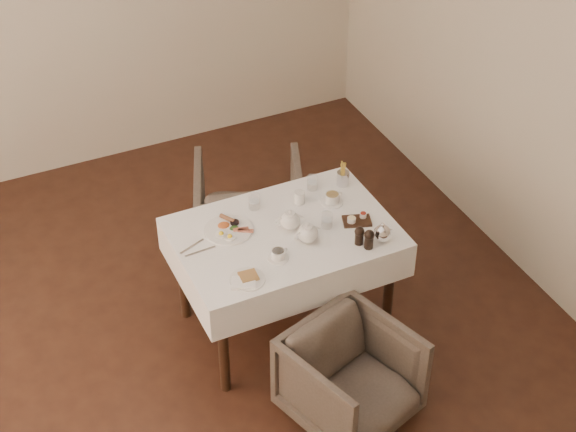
# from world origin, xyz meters

# --- Properties ---
(table) EXTENTS (1.28, 0.88, 0.75)m
(table) POSITION_xyz_m (0.56, 0.16, 0.64)
(table) COLOR black
(table) RESTS_ON ground
(armchair_near) EXTENTS (0.79, 0.80, 0.59)m
(armchair_near) POSITION_xyz_m (0.58, -0.65, 0.29)
(armchair_near) COLOR #473C34
(armchair_near) RESTS_ON ground
(armchair_far) EXTENTS (0.93, 0.94, 0.67)m
(armchair_far) POSITION_xyz_m (0.66, 0.94, 0.33)
(armchair_far) COLOR #473C34
(armchair_far) RESTS_ON ground
(breakfast_plate) EXTENTS (0.28, 0.28, 0.04)m
(breakfast_plate) POSITION_xyz_m (0.26, 0.31, 0.76)
(breakfast_plate) COLOR white
(breakfast_plate) RESTS_ON table
(side_plate) EXTENTS (0.21, 0.20, 0.02)m
(side_plate) POSITION_xyz_m (0.19, -0.14, 0.76)
(side_plate) COLOR white
(side_plate) RESTS_ON table
(teapot_centre) EXTENTS (0.19, 0.15, 0.13)m
(teapot_centre) POSITION_xyz_m (0.60, 0.17, 0.82)
(teapot_centre) COLOR white
(teapot_centre) RESTS_ON table
(teapot_front) EXTENTS (0.18, 0.14, 0.13)m
(teapot_front) POSITION_xyz_m (0.64, 0.02, 0.82)
(teapot_front) COLOR white
(teapot_front) RESTS_ON table
(creamer) EXTENTS (0.08, 0.08, 0.08)m
(creamer) POSITION_xyz_m (0.76, 0.37, 0.80)
(creamer) COLOR white
(creamer) RESTS_ON table
(teacup_near) EXTENTS (0.12, 0.12, 0.06)m
(teacup_near) POSITION_xyz_m (0.42, -0.05, 0.78)
(teacup_near) COLOR white
(teacup_near) RESTS_ON table
(teacup_far) EXTENTS (0.14, 0.14, 0.07)m
(teacup_far) POSITION_xyz_m (0.94, 0.29, 0.79)
(teacup_far) COLOR white
(teacup_far) RESTS_ON table
(glass_left) EXTENTS (0.09, 0.09, 0.10)m
(glass_left) POSITION_xyz_m (0.49, 0.44, 0.80)
(glass_left) COLOR silver
(glass_left) RESTS_ON table
(glass_mid) EXTENTS (0.08, 0.08, 0.09)m
(glass_mid) POSITION_xyz_m (0.80, 0.09, 0.80)
(glass_mid) COLOR silver
(glass_mid) RESTS_ON table
(glass_right) EXTENTS (0.07, 0.07, 0.09)m
(glass_right) POSITION_xyz_m (0.89, 0.47, 0.80)
(glass_right) COLOR silver
(glass_right) RESTS_ON table
(condiment_board) EXTENTS (0.19, 0.16, 0.04)m
(condiment_board) POSITION_xyz_m (0.98, 0.06, 0.77)
(condiment_board) COLOR black
(condiment_board) RESTS_ON table
(pepper_mill_left) EXTENTS (0.07, 0.07, 0.12)m
(pepper_mill_left) POSITION_xyz_m (0.90, -0.12, 0.81)
(pepper_mill_left) COLOR black
(pepper_mill_left) RESTS_ON table
(pepper_mill_right) EXTENTS (0.08, 0.08, 0.12)m
(pepper_mill_right) POSITION_xyz_m (0.93, -0.18, 0.82)
(pepper_mill_right) COLOR black
(pepper_mill_right) RESTS_ON table
(silver_pot) EXTENTS (0.12, 0.10, 0.13)m
(silver_pot) POSITION_xyz_m (1.03, -0.16, 0.82)
(silver_pot) COLOR white
(silver_pot) RESTS_ON table
(fries_cup) EXTENTS (0.08, 0.08, 0.17)m
(fries_cup) POSITION_xyz_m (1.09, 0.43, 0.83)
(fries_cup) COLOR silver
(fries_cup) RESTS_ON table
(cutlery_fork) EXTENTS (0.17, 0.08, 0.00)m
(cutlery_fork) POSITION_xyz_m (0.02, 0.26, 0.76)
(cutlery_fork) COLOR silver
(cutlery_fork) RESTS_ON table
(cutlery_knife) EXTENTS (0.19, 0.02, 0.00)m
(cutlery_knife) POSITION_xyz_m (0.05, 0.20, 0.76)
(cutlery_knife) COLOR silver
(cutlery_knife) RESTS_ON table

